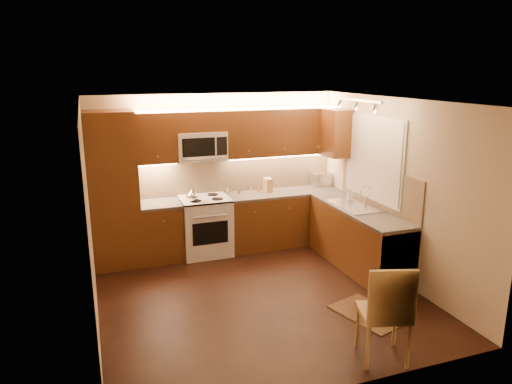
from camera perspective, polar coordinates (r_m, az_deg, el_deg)
name	(u,v)px	position (r m, az deg, el deg)	size (l,w,h in m)	color
floor	(259,296)	(6.34, 0.41, -12.31)	(4.00, 4.00, 0.01)	black
ceiling	(260,101)	(5.67, 0.46, 10.85)	(4.00, 4.00, 0.01)	beige
wall_back	(217,172)	(7.74, -4.68, 2.43)	(4.00, 0.01, 2.50)	tan
wall_front	(340,264)	(4.17, 10.04, -8.46)	(4.00, 0.01, 2.50)	tan
wall_left	(89,220)	(5.55, -19.37, -3.21)	(0.01, 4.00, 2.50)	tan
wall_right	(396,190)	(6.81, 16.43, 0.22)	(0.01, 4.00, 2.50)	tan
pantry	(113,190)	(7.23, -16.75, 0.17)	(0.70, 0.60, 2.30)	#47210F
base_cab_back_left	(161,232)	(7.48, -11.30, -4.75)	(0.62, 0.60, 0.86)	#47210F
counter_back_left	(160,204)	(7.35, -11.47, -1.43)	(0.62, 0.60, 0.04)	#393634
base_cab_back_right	(283,219)	(8.00, 3.23, -3.21)	(1.92, 0.60, 0.86)	#47210F
counter_back_right	(283,193)	(7.88, 3.27, -0.09)	(1.92, 0.60, 0.04)	#393634
base_cab_right	(358,239)	(7.20, 12.16, -5.57)	(0.60, 2.00, 0.86)	#47210F
counter_right	(360,210)	(7.06, 12.35, -2.13)	(0.60, 2.00, 0.04)	#393634
dishwasher	(386,256)	(6.66, 15.33, -7.45)	(0.58, 0.60, 0.84)	silver
backsplash_back	(238,173)	(7.84, -2.18, 2.25)	(3.30, 0.02, 0.60)	tan
backsplash_right	(378,187)	(7.14, 14.47, 0.57)	(0.02, 2.00, 0.60)	tan
upper_cab_back_left	(155,138)	(7.27, -12.01, 6.39)	(0.62, 0.35, 0.75)	#47210F
upper_cab_back_right	(281,132)	(7.80, 3.02, 7.22)	(1.92, 0.35, 0.75)	#47210F
upper_cab_bridge	(200,121)	(7.37, -6.73, 8.43)	(0.76, 0.35, 0.31)	#47210F
upper_cab_right_corner	(337,133)	(7.77, 9.64, 7.00)	(0.35, 0.50, 0.75)	#47210F
stove	(205,226)	(7.57, -6.11, -4.07)	(0.76, 0.65, 0.92)	silver
microwave	(201,146)	(7.40, -6.62, 5.53)	(0.76, 0.38, 0.44)	silver
window_frame	(374,158)	(7.17, 13.97, 3.95)	(0.03, 1.44, 1.24)	silver
window_blinds	(373,158)	(7.16, 13.83, 3.94)	(0.02, 1.36, 1.16)	silver
sink	(355,201)	(7.16, 11.76, -1.08)	(0.52, 0.86, 0.15)	silver
faucet	(366,195)	(7.23, 13.01, -0.38)	(0.20, 0.04, 0.30)	silver
track_light_bar	(357,100)	(6.71, 11.98, 10.77)	(0.04, 1.20, 0.03)	silver
kettle	(193,195)	(7.24, -7.62, -0.35)	(0.18, 0.18, 0.20)	silver
toaster_oven	(322,179)	(8.33, 7.88, 1.57)	(0.39, 0.29, 0.23)	silver
knife_block	(268,185)	(7.82, 1.43, 0.84)	(0.11, 0.17, 0.23)	#AA864D
spice_jar_a	(228,191)	(7.73, -3.39, 0.17)	(0.05, 0.05, 0.10)	silver
spice_jar_b	(239,191)	(7.72, -2.04, 0.09)	(0.04, 0.04, 0.08)	brown
spice_jar_c	(251,188)	(7.91, -0.59, 0.53)	(0.04, 0.04, 0.10)	silver
spice_jar_d	(258,188)	(7.90, 0.29, 0.48)	(0.04, 0.04, 0.10)	#A66131
soap_bottle	(350,195)	(7.47, 11.22, -0.30)	(0.08, 0.08, 0.18)	silver
rug	(369,313)	(6.06, 13.36, -14.00)	(0.57, 0.85, 0.01)	black
dining_chair	(384,310)	(5.05, 15.08, -13.55)	(0.47, 0.47, 1.05)	#AA864D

